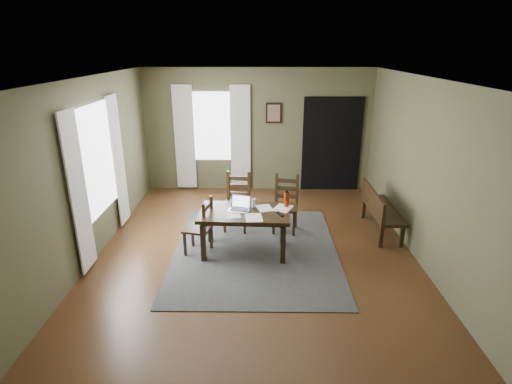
{
  "coord_description": "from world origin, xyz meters",
  "views": [
    {
      "loc": [
        0.08,
        -5.74,
        3.12
      ],
      "look_at": [
        0.0,
        0.3,
        0.9
      ],
      "focal_mm": 28.0,
      "sensor_mm": 36.0,
      "label": 1
    }
  ],
  "objects_px": {
    "laptop": "(240,206)",
    "dining_table": "(244,216)",
    "bench": "(379,207)",
    "water_bottle": "(286,199)",
    "chair_back_left": "(237,202)",
    "chair_back_right": "(286,204)",
    "chair_end": "(201,227)"
  },
  "relations": [
    {
      "from": "laptop",
      "to": "water_bottle",
      "type": "bearing_deg",
      "value": 25.4
    },
    {
      "from": "dining_table",
      "to": "water_bottle",
      "type": "bearing_deg",
      "value": 19.31
    },
    {
      "from": "chair_end",
      "to": "laptop",
      "type": "distance_m",
      "value": 0.7
    },
    {
      "from": "chair_back_left",
      "to": "bench",
      "type": "height_order",
      "value": "chair_back_left"
    },
    {
      "from": "laptop",
      "to": "chair_back_right",
      "type": "bearing_deg",
      "value": 60.38
    },
    {
      "from": "dining_table",
      "to": "laptop",
      "type": "xyz_separation_m",
      "value": [
        -0.07,
        0.07,
        0.14
      ]
    },
    {
      "from": "bench",
      "to": "water_bottle",
      "type": "relative_size",
      "value": 4.97
    },
    {
      "from": "water_bottle",
      "to": "chair_back_right",
      "type": "bearing_deg",
      "value": 87.06
    },
    {
      "from": "chair_end",
      "to": "bench",
      "type": "height_order",
      "value": "chair_end"
    },
    {
      "from": "dining_table",
      "to": "chair_end",
      "type": "bearing_deg",
      "value": -174.92
    },
    {
      "from": "chair_end",
      "to": "dining_table",
      "type": "bearing_deg",
      "value": 105.13
    },
    {
      "from": "chair_back_right",
      "to": "water_bottle",
      "type": "relative_size",
      "value": 3.57
    },
    {
      "from": "dining_table",
      "to": "water_bottle",
      "type": "distance_m",
      "value": 0.72
    },
    {
      "from": "chair_back_right",
      "to": "bench",
      "type": "height_order",
      "value": "chair_back_right"
    },
    {
      "from": "chair_back_right",
      "to": "chair_back_left",
      "type": "bearing_deg",
      "value": -174.53
    },
    {
      "from": "laptop",
      "to": "dining_table",
      "type": "bearing_deg",
      "value": -27.93
    },
    {
      "from": "chair_end",
      "to": "water_bottle",
      "type": "bearing_deg",
      "value": 112.23
    },
    {
      "from": "dining_table",
      "to": "chair_back_right",
      "type": "relative_size",
      "value": 1.44
    },
    {
      "from": "chair_end",
      "to": "laptop",
      "type": "height_order",
      "value": "laptop"
    },
    {
      "from": "dining_table",
      "to": "chair_back_right",
      "type": "xyz_separation_m",
      "value": [
        0.69,
        0.84,
        -0.13
      ]
    },
    {
      "from": "dining_table",
      "to": "chair_back_left",
      "type": "xyz_separation_m",
      "value": [
        -0.17,
        0.9,
        -0.12
      ]
    },
    {
      "from": "chair_back_right",
      "to": "water_bottle",
      "type": "bearing_deg",
      "value": -83.27
    },
    {
      "from": "chair_end",
      "to": "chair_back_right",
      "type": "xyz_separation_m",
      "value": [
        1.38,
        0.87,
        0.04
      ]
    },
    {
      "from": "dining_table",
      "to": "laptop",
      "type": "bearing_deg",
      "value": 139.19
    },
    {
      "from": "bench",
      "to": "water_bottle",
      "type": "distance_m",
      "value": 1.81
    },
    {
      "from": "dining_table",
      "to": "chair_back_right",
      "type": "distance_m",
      "value": 1.1
    },
    {
      "from": "water_bottle",
      "to": "chair_back_left",
      "type": "bearing_deg",
      "value": 139.69
    },
    {
      "from": "bench",
      "to": "laptop",
      "type": "xyz_separation_m",
      "value": [
        -2.4,
        -0.72,
        0.3
      ]
    },
    {
      "from": "water_bottle",
      "to": "laptop",
      "type": "bearing_deg",
      "value": -169.86
    },
    {
      "from": "dining_table",
      "to": "laptop",
      "type": "distance_m",
      "value": 0.18
    },
    {
      "from": "dining_table",
      "to": "bench",
      "type": "xyz_separation_m",
      "value": [
        2.33,
        0.79,
        -0.16
      ]
    },
    {
      "from": "chair_back_left",
      "to": "chair_back_right",
      "type": "xyz_separation_m",
      "value": [
        0.86,
        -0.06,
        -0.01
      ]
    }
  ]
}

